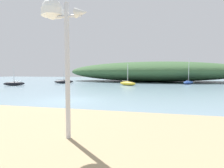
{
  "coord_description": "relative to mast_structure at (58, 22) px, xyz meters",
  "views": [
    {
      "loc": [
        5.69,
        -11.24,
        1.88
      ],
      "look_at": [
        1.75,
        4.61,
        0.85
      ],
      "focal_mm": 29.53,
      "sensor_mm": 36.0,
      "label": 1
    }
  ],
  "objects": [
    {
      "name": "sailboat_far_left",
      "position": [
        7.31,
        27.65,
        -2.84
      ],
      "size": [
        2.53,
        3.82,
        4.23
      ],
      "color": "#2D4C9E",
      "rests_on": "ground"
    },
    {
      "name": "distant_hill",
      "position": [
        1.47,
        35.4,
        -1.08
      ],
      "size": [
        36.3,
        15.65,
        4.11
      ],
      "primitive_type": "ellipsoid",
      "color": "#3D6038",
      "rests_on": "ground"
    },
    {
      "name": "mast_structure",
      "position": [
        0.0,
        0.0,
        0.0
      ],
      "size": [
        1.21,
        0.55,
        3.52
      ],
      "color": "silver",
      "rests_on": "beach_sand"
    },
    {
      "name": "sailboat_by_sandbar",
      "position": [
        -17.39,
        17.79,
        -2.84
      ],
      "size": [
        2.74,
        2.27,
        2.77
      ],
      "color": "black",
      "rests_on": "ground"
    },
    {
      "name": "sailboat_west_reach",
      "position": [
        -13.22,
        24.48,
        -2.83
      ],
      "size": [
        3.39,
        2.54,
        3.38
      ],
      "color": "black",
      "rests_on": "ground"
    },
    {
      "name": "ground_plane",
      "position": [
        -3.24,
        7.01,
        -3.13
      ],
      "size": [
        120.0,
        120.0,
        0.0
      ],
      "primitive_type": "plane",
      "color": "#7A99A8"
    },
    {
      "name": "sailboat_centre_water",
      "position": [
        -1.75,
        22.08,
        -2.83
      ],
      "size": [
        2.94,
        2.43,
        3.13
      ],
      "color": "gold",
      "rests_on": "ground"
    }
  ]
}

